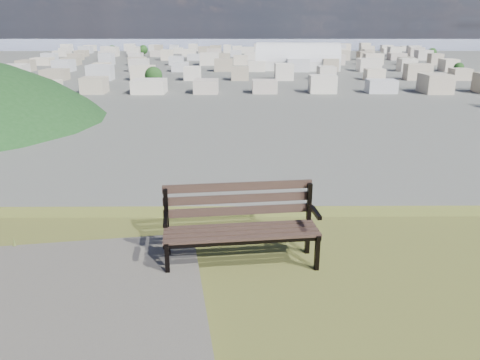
{
  "coord_description": "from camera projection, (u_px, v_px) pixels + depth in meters",
  "views": [
    {
      "loc": [
        -1.4,
        -1.78,
        27.43
      ],
      "look_at": [
        -1.35,
        4.67,
        25.3
      ],
      "focal_mm": 35.0,
      "sensor_mm": 36.0,
      "label": 1
    }
  ],
  "objects": [
    {
      "name": "city_blocks",
      "position": [
        238.0,
        56.0,
        383.67
      ],
      "size": [
        395.0,
        361.0,
        7.0
      ],
      "color": "beige",
      "rests_on": "ground"
    },
    {
      "name": "arena",
      "position": [
        297.0,
        61.0,
        302.93
      ],
      "size": [
        55.21,
        27.43,
        22.52
      ],
      "rotation": [
        0.0,
        0.0,
        -0.09
      ],
      "color": "silver",
      "rests_on": "ground"
    },
    {
      "name": "far_hills",
      "position": [
        216.0,
        26.0,
        1333.73
      ],
      "size": [
        2050.0,
        340.0,
        60.0
      ],
      "color": "#888EA9",
      "rests_on": "ground"
    },
    {
      "name": "city_trees",
      "position": [
        199.0,
        61.0,
        311.45
      ],
      "size": [
        406.52,
        387.2,
        9.98
      ],
      "color": "#36241B",
      "rests_on": "ground"
    },
    {
      "name": "bay_water",
      "position": [
        237.0,
        41.0,
        864.71
      ],
      "size": [
        2400.0,
        700.0,
        0.12
      ],
      "primitive_type": "cube",
      "color": "#8792AD",
      "rests_on": "ground"
    },
    {
      "name": "park_bench",
      "position": [
        240.0,
        221.0,
        4.92
      ],
      "size": [
        1.66,
        0.7,
        0.84
      ],
      "rotation": [
        0.0,
        0.0,
        0.12
      ],
      "color": "#3D2B23",
      "rests_on": "hilltop_mesa"
    }
  ]
}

